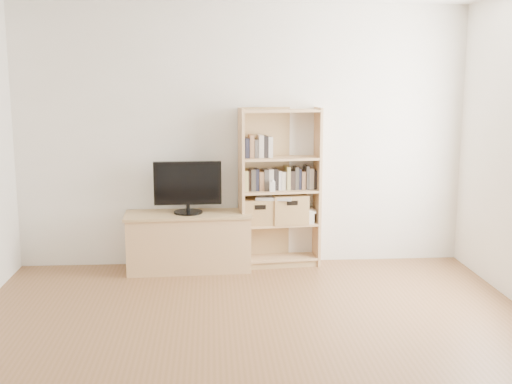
{
  "coord_description": "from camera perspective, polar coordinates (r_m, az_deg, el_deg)",
  "views": [
    {
      "loc": [
        -0.32,
        -3.91,
        1.92
      ],
      "look_at": [
        0.09,
        1.9,
        0.85
      ],
      "focal_mm": 45.0,
      "sensor_mm": 36.0,
      "label": 1
    }
  ],
  "objects": [
    {
      "name": "television",
      "position": [
        6.29,
        -6.09,
        0.42
      ],
      "size": [
        0.66,
        0.06,
        0.52
      ],
      "primitive_type": "cube",
      "rotation": [
        0.0,
        0.0,
        0.02
      ],
      "color": "black",
      "rests_on": "tv_stand"
    },
    {
      "name": "books_row_mid",
      "position": [
        6.41,
        2.08,
        1.14
      ],
      "size": [
        0.78,
        0.21,
        0.21
      ],
      "primitive_type": "cube",
      "rotation": [
        0.0,
        0.0,
        0.07
      ],
      "color": "#A09457",
      "rests_on": "bookshelf"
    },
    {
      "name": "bookshelf",
      "position": [
        6.41,
        2.11,
        0.36
      ],
      "size": [
        0.82,
        0.36,
        1.6
      ],
      "primitive_type": "cube",
      "rotation": [
        0.0,
        0.0,
        0.1
      ],
      "color": "tan",
      "rests_on": "floor"
    },
    {
      "name": "floor",
      "position": [
        4.37,
        0.56,
        -15.6
      ],
      "size": [
        4.5,
        5.0,
        0.01
      ],
      "primitive_type": "cube",
      "color": "brown",
      "rests_on": "ground"
    },
    {
      "name": "laptop",
      "position": [
        6.39,
        1.65,
        -0.47
      ],
      "size": [
        0.39,
        0.31,
        0.03
      ],
      "primitive_type": "cube",
      "rotation": [
        0.0,
        0.0,
        -0.19
      ],
      "color": "silver",
      "rests_on": "basket_left"
    },
    {
      "name": "tv_stand",
      "position": [
        6.41,
        -5.99,
        -4.49
      ],
      "size": [
        1.22,
        0.5,
        0.55
      ],
      "primitive_type": "cube",
      "rotation": [
        0.0,
        0.0,
        0.04
      ],
      "color": "tan",
      "rests_on": "floor"
    },
    {
      "name": "baby_monitor",
      "position": [
        6.3,
        1.49,
        0.48
      ],
      "size": [
        0.06,
        0.04,
        0.1
      ],
      "primitive_type": "cube",
      "rotation": [
        0.0,
        0.0,
        -0.11
      ],
      "color": "white",
      "rests_on": "bookshelf"
    },
    {
      "name": "magazine_stack",
      "position": [
        6.52,
        4.47,
        -2.17
      ],
      "size": [
        0.2,
        0.26,
        0.11
      ],
      "primitive_type": "cube",
      "rotation": [
        0.0,
        0.0,
        -0.15
      ],
      "color": "silver",
      "rests_on": "bookshelf"
    },
    {
      "name": "back_wall",
      "position": [
        6.45,
        -1.21,
        4.93
      ],
      "size": [
        4.5,
        0.02,
        2.6
      ],
      "primitive_type": "cube",
      "color": "silver",
      "rests_on": "floor"
    },
    {
      "name": "books_row_upper",
      "position": [
        6.33,
        0.53,
        4.02
      ],
      "size": [
        0.4,
        0.18,
        0.21
      ],
      "primitive_type": "cube",
      "rotation": [
        0.0,
        0.0,
        0.09
      ],
      "color": "#A09457",
      "rests_on": "bookshelf"
    },
    {
      "name": "basket_right",
      "position": [
        6.46,
        2.95,
        -1.47
      ],
      "size": [
        0.38,
        0.32,
        0.29
      ],
      "primitive_type": "cube",
      "rotation": [
        0.0,
        0.0,
        0.1
      ],
      "color": "#8D633F",
      "rests_on": "bookshelf"
    },
    {
      "name": "basket_left",
      "position": [
        6.41,
        0.24,
        -1.72
      ],
      "size": [
        0.32,
        0.27,
        0.25
      ],
      "primitive_type": "cube",
      "rotation": [
        0.0,
        0.0,
        0.05
      ],
      "color": "#8D633F",
      "rests_on": "bookshelf"
    },
    {
      "name": "front_wall",
      "position": [
        1.58,
        8.19,
        -12.74
      ],
      "size": [
        4.5,
        0.02,
        2.6
      ],
      "primitive_type": "cube",
      "color": "silver",
      "rests_on": "floor"
    }
  ]
}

